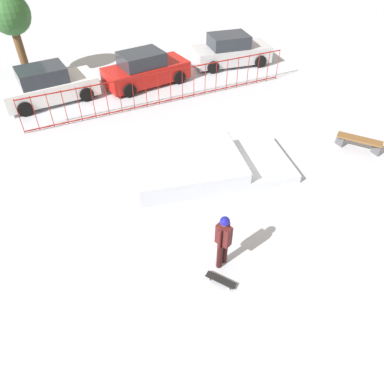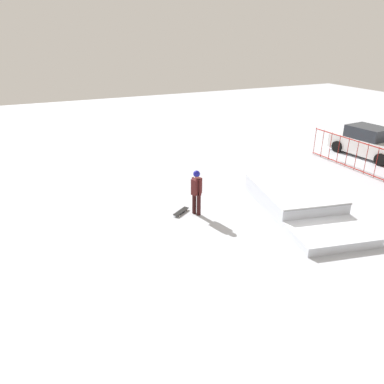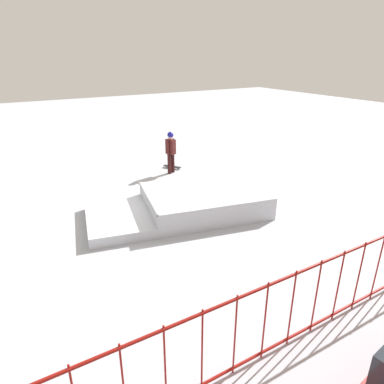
# 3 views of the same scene
# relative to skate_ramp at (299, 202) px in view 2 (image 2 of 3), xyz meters

# --- Properties ---
(ground_plane) EXTENTS (60.00, 60.00, 0.00)m
(ground_plane) POSITION_rel_skate_ramp_xyz_m (0.88, -0.60, -0.32)
(ground_plane) COLOR #B2B7C1
(skate_ramp) EXTENTS (5.82, 3.67, 0.74)m
(skate_ramp) POSITION_rel_skate_ramp_xyz_m (0.00, 0.00, 0.00)
(skate_ramp) COLOR silver
(skate_ramp) RESTS_ON ground
(skater) EXTENTS (0.41, 0.44, 1.73)m
(skater) POSITION_rel_skate_ramp_xyz_m (-1.26, -3.72, 0.69)
(skater) COLOR black
(skater) RESTS_ON ground
(skateboard) EXTENTS (0.61, 0.77, 0.09)m
(skateboard) POSITION_rel_skate_ramp_xyz_m (-1.56, -4.22, -0.24)
(skateboard) COLOR black
(skateboard) RESTS_ON ground
(parked_car_white) EXTENTS (4.24, 2.21, 1.60)m
(parked_car_white) POSITION_rel_skate_ramp_xyz_m (-3.74, 7.85, 0.41)
(parked_car_white) COLOR white
(parked_car_white) RESTS_ON ground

